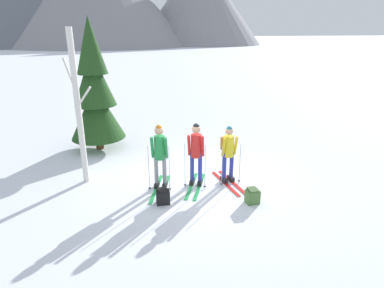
{
  "coord_description": "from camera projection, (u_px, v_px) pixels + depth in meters",
  "views": [
    {
      "loc": [
        -1.75,
        -8.13,
        4.04
      ],
      "look_at": [
        0.09,
        0.12,
        1.05
      ],
      "focal_mm": 30.35,
      "sensor_mm": 36.0,
      "label": 1
    }
  ],
  "objects": [
    {
      "name": "ground_plane",
      "position": [
        190.0,
        180.0,
        9.19
      ],
      "size": [
        400.0,
        400.0,
        0.0
      ],
      "primitive_type": "plane",
      "color": "white"
    },
    {
      "name": "skier_in_green",
      "position": [
        160.0,
        153.0,
        8.46
      ],
      "size": [
        0.79,
        1.68,
        1.77
      ],
      "color": "green",
      "rests_on": "ground"
    },
    {
      "name": "skier_in_red",
      "position": [
        196.0,
        151.0,
        8.62
      ],
      "size": [
        0.91,
        1.6,
        1.75
      ],
      "color": "green",
      "rests_on": "ground"
    },
    {
      "name": "skier_in_yellow",
      "position": [
        228.0,
        151.0,
        8.83
      ],
      "size": [
        0.6,
        1.63,
        1.63
      ],
      "color": "red",
      "rests_on": "ground"
    },
    {
      "name": "pine_tree_near",
      "position": [
        95.0,
        92.0,
        10.97
      ],
      "size": [
        1.85,
        1.85,
        4.48
      ],
      "color": "#51381E",
      "rests_on": "ground"
    },
    {
      "name": "birch_tree_tall",
      "position": [
        78.0,
        109.0,
        8.47
      ],
      "size": [
        0.71,
        0.62,
        4.11
      ],
      "color": "silver",
      "rests_on": "ground"
    },
    {
      "name": "backpack_on_snow_front",
      "position": [
        163.0,
        197.0,
        7.92
      ],
      "size": [
        0.32,
        0.28,
        0.38
      ],
      "color": "black",
      "rests_on": "ground"
    },
    {
      "name": "backpack_on_snow_beside",
      "position": [
        252.0,
        196.0,
        7.95
      ],
      "size": [
        0.34,
        0.28,
        0.38
      ],
      "color": "#4C7238",
      "rests_on": "ground"
    }
  ]
}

